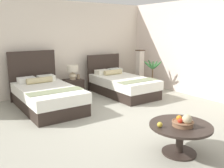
% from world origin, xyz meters
% --- Properties ---
extents(ground_plane, '(9.22, 9.72, 0.02)m').
position_xyz_m(ground_plane, '(0.00, 0.00, -0.01)').
color(ground_plane, '#A3A091').
extents(wall_back, '(9.22, 0.12, 2.71)m').
position_xyz_m(wall_back, '(0.00, 3.06, 1.36)').
color(wall_back, silver).
rests_on(wall_back, ground).
extents(wall_side_right, '(0.12, 5.32, 2.71)m').
position_xyz_m(wall_side_right, '(2.81, 0.40, 1.36)').
color(wall_side_right, silver).
rests_on(wall_side_right, ground).
extents(bed_near_window, '(1.26, 2.18, 1.33)m').
position_xyz_m(bed_near_window, '(-1.15, 1.77, 0.31)').
color(bed_near_window, '#302520').
rests_on(bed_near_window, ground).
extents(bed_near_corner, '(1.19, 2.15, 1.11)m').
position_xyz_m(bed_near_corner, '(1.15, 1.76, 0.30)').
color(bed_near_corner, '#302520').
rests_on(bed_near_corner, ground).
extents(nightstand, '(0.51, 0.47, 0.47)m').
position_xyz_m(nightstand, '(-0.07, 2.49, 0.24)').
color(nightstand, '#302520').
rests_on(nightstand, ground).
extents(table_lamp, '(0.33, 0.33, 0.41)m').
position_xyz_m(table_lamp, '(-0.07, 2.51, 0.73)').
color(table_lamp, beige).
rests_on(table_lamp, nightstand).
extents(vase, '(0.09, 0.09, 0.14)m').
position_xyz_m(vase, '(0.08, 2.45, 0.54)').
color(vase, gray).
rests_on(vase, nightstand).
extents(coffee_table, '(0.95, 0.95, 0.47)m').
position_xyz_m(coffee_table, '(-0.29, -1.60, 0.35)').
color(coffee_table, '#302520').
rests_on(coffee_table, ground).
extents(fruit_bowl, '(0.33, 0.33, 0.20)m').
position_xyz_m(fruit_bowl, '(-0.30, -1.66, 0.54)').
color(fruit_bowl, '#896145').
rests_on(fruit_bowl, coffee_table).
extents(loose_apple, '(0.08, 0.08, 0.08)m').
position_xyz_m(loose_apple, '(-0.62, -1.49, 0.51)').
color(loose_apple, gold).
rests_on(loose_apple, coffee_table).
extents(floor_lamp_corner, '(0.24, 0.24, 1.22)m').
position_xyz_m(floor_lamp_corner, '(2.32, 2.30, 0.61)').
color(floor_lamp_corner, '#432D1E').
rests_on(floor_lamp_corner, ground).
extents(potted_palm, '(0.47, 0.57, 0.98)m').
position_xyz_m(potted_palm, '(2.21, 1.57, 0.28)').
color(potted_palm, gray).
rests_on(potted_palm, ground).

